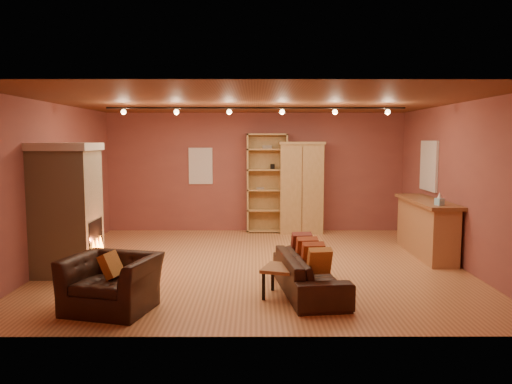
{
  "coord_description": "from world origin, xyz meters",
  "views": [
    {
      "loc": [
        -0.02,
        -8.56,
        2.17
      ],
      "look_at": [
        0.0,
        0.2,
        1.25
      ],
      "focal_mm": 35.0,
      "sensor_mm": 36.0,
      "label": 1
    }
  ],
  "objects_px": {
    "loveseat": "(309,266)",
    "armchair": "(111,274)",
    "bar_counter": "(426,227)",
    "coffee_table": "(284,271)",
    "bookcase": "(267,182)",
    "armoire": "(301,187)",
    "fireplace": "(67,209)"
  },
  "relations": [
    {
      "from": "loveseat",
      "to": "armchair",
      "type": "height_order",
      "value": "armchair"
    },
    {
      "from": "fireplace",
      "to": "armchair",
      "type": "bearing_deg",
      "value": -55.8
    },
    {
      "from": "bookcase",
      "to": "loveseat",
      "type": "xyz_separation_m",
      "value": [
        0.49,
        -4.78,
        -0.79
      ]
    },
    {
      "from": "loveseat",
      "to": "armoire",
      "type": "bearing_deg",
      "value": -10.77
    },
    {
      "from": "bookcase",
      "to": "armoire",
      "type": "height_order",
      "value": "bookcase"
    },
    {
      "from": "armoire",
      "to": "armchair",
      "type": "relative_size",
      "value": 1.75
    },
    {
      "from": "armoire",
      "to": "fireplace",
      "type": "bearing_deg",
      "value": -138.87
    },
    {
      "from": "armoire",
      "to": "bar_counter",
      "type": "height_order",
      "value": "armoire"
    },
    {
      "from": "bar_counter",
      "to": "coffee_table",
      "type": "xyz_separation_m",
      "value": [
        -2.81,
        -2.49,
        -0.18
      ]
    },
    {
      "from": "fireplace",
      "to": "coffee_table",
      "type": "bearing_deg",
      "value": -19.67
    },
    {
      "from": "loveseat",
      "to": "coffee_table",
      "type": "bearing_deg",
      "value": 108.0
    },
    {
      "from": "armoire",
      "to": "armchair",
      "type": "bearing_deg",
      "value": -118.54
    },
    {
      "from": "bar_counter",
      "to": "loveseat",
      "type": "relative_size",
      "value": 1.13
    },
    {
      "from": "bookcase",
      "to": "coffee_table",
      "type": "height_order",
      "value": "bookcase"
    },
    {
      "from": "fireplace",
      "to": "bar_counter",
      "type": "height_order",
      "value": "fireplace"
    },
    {
      "from": "loveseat",
      "to": "bar_counter",
      "type": "bearing_deg",
      "value": -53.56
    },
    {
      "from": "armchair",
      "to": "bar_counter",
      "type": "bearing_deg",
      "value": 45.07
    },
    {
      "from": "armchair",
      "to": "fireplace",
      "type": "bearing_deg",
      "value": 138.36
    },
    {
      "from": "bar_counter",
      "to": "loveseat",
      "type": "xyz_separation_m",
      "value": [
        -2.44,
        -2.32,
        -0.15
      ]
    },
    {
      "from": "fireplace",
      "to": "bar_counter",
      "type": "xyz_separation_m",
      "value": [
        6.24,
        1.26,
        -0.53
      ]
    },
    {
      "from": "armoire",
      "to": "armchair",
      "type": "xyz_separation_m",
      "value": [
        -2.91,
        -5.34,
        -0.6
      ]
    },
    {
      "from": "bar_counter",
      "to": "loveseat",
      "type": "height_order",
      "value": "bar_counter"
    },
    {
      "from": "fireplace",
      "to": "armoire",
      "type": "distance_m",
      "value": 5.44
    },
    {
      "from": "armoire",
      "to": "loveseat",
      "type": "distance_m",
      "value": 4.7
    },
    {
      "from": "armoire",
      "to": "bar_counter",
      "type": "xyz_separation_m",
      "value": [
        2.14,
        -2.32,
        -0.53
      ]
    },
    {
      "from": "bookcase",
      "to": "bar_counter",
      "type": "height_order",
      "value": "bookcase"
    },
    {
      "from": "armoire",
      "to": "bookcase",
      "type": "bearing_deg",
      "value": 169.45
    },
    {
      "from": "bar_counter",
      "to": "armchair",
      "type": "relative_size",
      "value": 1.82
    },
    {
      "from": "bookcase",
      "to": "bar_counter",
      "type": "xyz_separation_m",
      "value": [
        2.93,
        -2.47,
        -0.64
      ]
    },
    {
      "from": "armchair",
      "to": "coffee_table",
      "type": "bearing_deg",
      "value": 27.57
    },
    {
      "from": "bookcase",
      "to": "bar_counter",
      "type": "bearing_deg",
      "value": -40.1
    },
    {
      "from": "loveseat",
      "to": "bookcase",
      "type": "bearing_deg",
      "value": -1.22
    }
  ]
}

